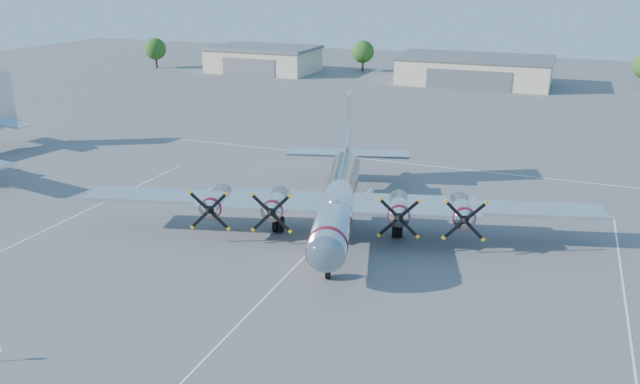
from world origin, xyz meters
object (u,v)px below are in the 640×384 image
at_px(hangar_west, 263,59).
at_px(main_bomber_b29, 339,226).
at_px(hangar_center, 474,70).
at_px(tree_far_west, 155,49).
at_px(tree_west, 363,52).

xyz_separation_m(hangar_west, main_bomber_b29, (45.31, -77.01, -2.71)).
bearing_deg(hangar_west, main_bomber_b29, -59.53).
relative_size(hangar_center, tree_far_west, 4.31).
height_order(hangar_center, tree_west, tree_west).
bearing_deg(hangar_center, tree_west, 162.18).
relative_size(hangar_center, tree_west, 4.31).
distance_m(hangar_center, tree_west, 26.30).
relative_size(hangar_west, tree_far_west, 3.40).
height_order(tree_west, main_bomber_b29, tree_west).
height_order(tree_far_west, tree_west, same).
bearing_deg(tree_far_west, hangar_west, 9.01).
relative_size(tree_west, main_bomber_b29, 0.16).
bearing_deg(main_bomber_b29, tree_far_west, 118.52).
xyz_separation_m(hangar_center, tree_far_west, (-70.00, -3.96, 1.51)).
xyz_separation_m(hangar_center, main_bomber_b29, (0.31, -77.01, -2.71)).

